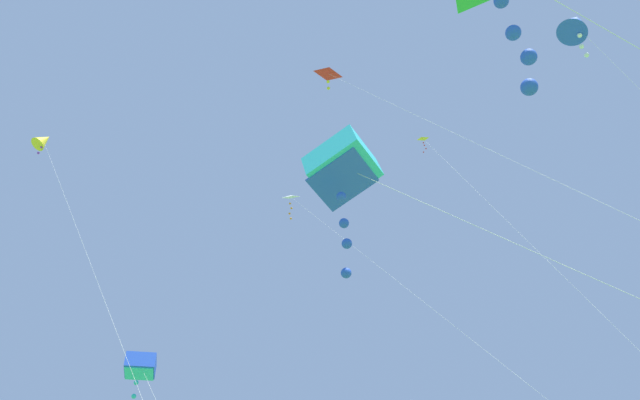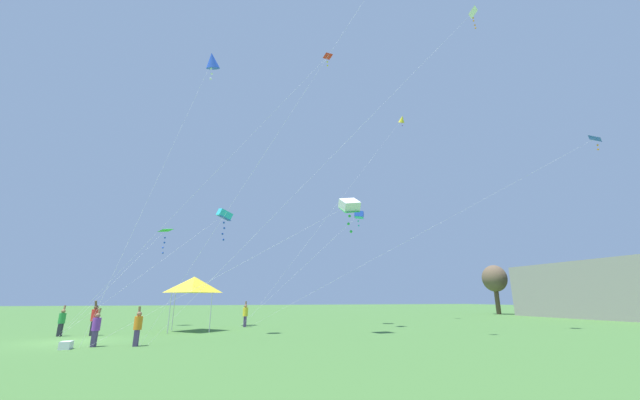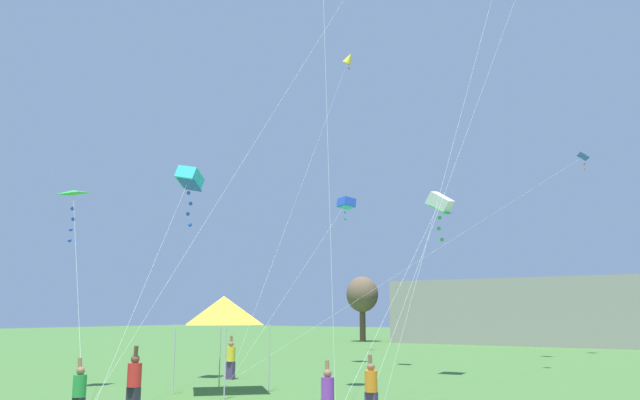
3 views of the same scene
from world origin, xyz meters
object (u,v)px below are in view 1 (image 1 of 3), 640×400
(kite_yellow_delta_1, at_px, (434,150))
(kite_yellow_diamond_3, at_px, (43,141))
(kite_blue_box_7, at_px, (140,366))
(kite_red_delta_8, at_px, (331,74))
(kite_blue_diamond_5, at_px, (575,25))
(kite_white_delta_6, at_px, (293,200))
(kite_cyan_box_4, at_px, (343,169))

(kite_yellow_delta_1, distance_m, kite_yellow_diamond_3, 19.92)
(kite_blue_box_7, relative_size, kite_red_delta_8, 0.48)
(kite_blue_diamond_5, height_order, kite_white_delta_6, kite_white_delta_6)
(kite_blue_diamond_5, bearing_deg, kite_red_delta_8, 106.29)
(kite_yellow_delta_1, height_order, kite_cyan_box_4, kite_yellow_delta_1)
(kite_blue_diamond_5, distance_m, kite_blue_box_7, 18.06)
(kite_yellow_delta_1, xyz_separation_m, kite_blue_diamond_5, (-5.07, -10.63, -4.90))
(kite_yellow_delta_1, height_order, kite_blue_box_7, kite_yellow_delta_1)
(kite_blue_diamond_5, relative_size, kite_white_delta_6, 0.75)
(kite_cyan_box_4, bearing_deg, kite_blue_diamond_5, -11.48)
(kite_yellow_delta_1, distance_m, kite_red_delta_8, 7.94)
(kite_yellow_diamond_3, height_order, kite_blue_box_7, kite_yellow_diamond_3)
(kite_blue_box_7, height_order, kite_red_delta_8, kite_red_delta_8)
(kite_red_delta_8, bearing_deg, kite_blue_diamond_5, -73.71)
(kite_blue_diamond_5, distance_m, kite_red_delta_8, 10.67)
(kite_cyan_box_4, bearing_deg, kite_yellow_delta_1, 33.07)
(kite_cyan_box_4, xyz_separation_m, kite_blue_box_7, (1.36, 12.26, 0.51))
(kite_white_delta_6, relative_size, kite_red_delta_8, 1.11)
(kite_blue_diamond_5, distance_m, kite_white_delta_6, 21.68)
(kite_cyan_box_4, height_order, kite_blue_diamond_5, kite_blue_diamond_5)
(kite_yellow_delta_1, distance_m, kite_white_delta_6, 10.19)
(kite_white_delta_6, bearing_deg, kite_red_delta_8, -117.10)
(kite_yellow_delta_1, height_order, kite_white_delta_6, kite_white_delta_6)
(kite_blue_box_7, bearing_deg, kite_white_delta_6, 32.43)
(kite_red_delta_8, bearing_deg, kite_blue_box_7, 134.17)
(kite_blue_diamond_5, bearing_deg, kite_cyan_box_4, 168.52)
(kite_white_delta_6, distance_m, kite_red_delta_8, 12.63)
(kite_yellow_diamond_3, distance_m, kite_blue_diamond_5, 24.97)
(kite_yellow_delta_1, xyz_separation_m, kite_blue_box_7, (-12.30, 3.37, -13.73))
(kite_yellow_delta_1, bearing_deg, kite_blue_diamond_5, -115.50)
(kite_blue_box_7, xyz_separation_m, kite_red_delta_8, (4.48, -4.61, 13.10))
(kite_cyan_box_4, relative_size, kite_blue_diamond_5, 0.51)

